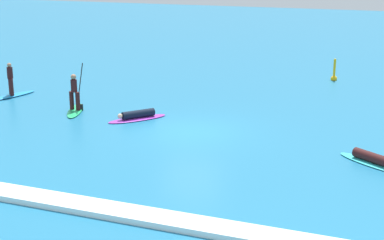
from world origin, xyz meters
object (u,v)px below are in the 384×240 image
object	(u,v)px
surfer_on_green_board	(75,102)
surfer_on_purple_board	(137,116)
surfer_on_teal_board	(373,160)
marker_buoy	(334,76)
surfer_on_blue_board	(11,89)

from	to	relation	value
surfer_on_green_board	surfer_on_purple_board	distance (m)	3.34
surfer_on_teal_board	marker_buoy	bearing A→B (deg)	136.98
surfer_on_blue_board	surfer_on_teal_board	bearing A→B (deg)	-87.68
surfer_on_teal_board	surfer_on_green_board	xyz separation A→B (m)	(-13.54, 2.46, 0.30)
surfer_on_green_board	marker_buoy	world-z (taller)	surfer_on_green_board
surfer_on_teal_board	surfer_on_purple_board	bearing A→B (deg)	-158.92
surfer_on_purple_board	marker_buoy	world-z (taller)	marker_buoy
surfer_on_blue_board	marker_buoy	distance (m)	18.00
surfer_on_purple_board	surfer_on_teal_board	bearing A→B (deg)	115.96
surfer_on_teal_board	surfer_on_purple_board	distance (m)	10.47
surfer_on_blue_board	surfer_on_green_board	bearing A→B (deg)	-92.12
surfer_on_teal_board	surfer_on_purple_board	size ratio (longest dim) A/B	1.03
surfer_on_green_board	surfer_on_teal_board	bearing A→B (deg)	-123.64
surfer_on_green_board	surfer_on_blue_board	xyz separation A→B (m)	(-4.65, 1.36, -0.07)
surfer_on_teal_board	surfer_on_green_board	bearing A→B (deg)	-156.80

